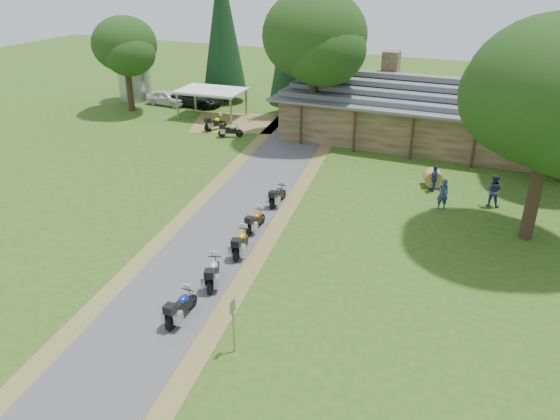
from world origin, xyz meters
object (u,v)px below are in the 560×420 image
at_px(motorcycle_row_b, 213,271).
at_px(hay_bale, 433,178).
at_px(silo, 133,67).
at_px(motorcycle_row_a, 181,306).
at_px(motorcycle_carport_b, 230,130).
at_px(motorcycle_row_d, 255,220).
at_px(carport, 212,103).
at_px(lodge, 425,108).
at_px(car_white_sedan, 167,96).
at_px(car_dark_suv, 195,95).
at_px(motorcycle_carport_a, 215,122).
at_px(motorcycle_row_e, 278,195).
at_px(motorcycle_row_c, 241,241).

relative_size(motorcycle_row_b, hay_bale, 1.75).
height_order(silo, motorcycle_row_a, silo).
xyz_separation_m(motorcycle_row_b, motorcycle_carport_b, (-8.98, 18.47, -0.06)).
bearing_deg(motorcycle_row_d, motorcycle_row_b, -172.75).
bearing_deg(motorcycle_row_d, motorcycle_row_a, -173.89).
relative_size(carport, motorcycle_row_b, 2.96).
distance_m(lodge, motorcycle_row_a, 26.48).
height_order(car_white_sedan, car_dark_suv, car_dark_suv).
xyz_separation_m(motorcycle_row_b, motorcycle_carport_a, (-10.95, 19.62, -0.01)).
height_order(silo, motorcycle_carport_b, silo).
height_order(silo, motorcycle_row_e, silo).
distance_m(motorcycle_row_b, motorcycle_carport_b, 20.54).
distance_m(car_white_sedan, motorcycle_row_a, 33.36).
relative_size(carport, hay_bale, 5.19).
bearing_deg(motorcycle_row_b, motorcycle_row_a, 163.30).
xyz_separation_m(motorcycle_row_c, motorcycle_carport_b, (-8.88, 15.68, -0.07)).
bearing_deg(motorcycle_row_c, car_dark_suv, 25.05).
xyz_separation_m(carport, motorcycle_row_d, (12.51, -17.61, -0.61)).
bearing_deg(car_white_sedan, motorcycle_carport_b, -119.18).
bearing_deg(motorcycle_row_b, silo, 23.02).
bearing_deg(motorcycle_row_a, car_white_sedan, 34.55).
xyz_separation_m(silo, motorcycle_carport_a, (11.97, -5.82, -2.47)).
height_order(motorcycle_row_c, hay_bale, motorcycle_row_c).
distance_m(lodge, motorcycle_row_d, 18.97).
relative_size(silo, hay_bale, 5.86).
bearing_deg(motorcycle_row_e, motorcycle_row_a, -174.91).
distance_m(lodge, silo, 27.62).
distance_m(lodge, hay_bale, 9.19).
height_order(car_white_sedan, motorcycle_row_b, car_white_sedan).
bearing_deg(silo, motorcycle_row_d, -42.06).
bearing_deg(car_dark_suv, motorcycle_row_c, -145.78).
bearing_deg(motorcycle_row_e, motorcycle_row_b, -174.30).
bearing_deg(motorcycle_row_d, hay_bale, -36.17).
bearing_deg(hay_bale, motorcycle_carport_a, 164.41).
relative_size(silo, carport, 1.13).
xyz_separation_m(carport, motorcycle_carport_b, (4.05, -4.36, -0.61)).
relative_size(car_white_sedan, motorcycle_carport_a, 2.81).
bearing_deg(motorcycle_row_c, motorcycle_row_e, -4.41).
bearing_deg(carport, car_dark_suv, 138.21).
relative_size(motorcycle_row_a, hay_bale, 1.73).
relative_size(car_dark_suv, motorcycle_row_e, 3.13).
distance_m(car_dark_suv, motorcycle_row_e, 23.06).
bearing_deg(motorcycle_row_c, motorcycle_row_b, 171.67).
xyz_separation_m(car_dark_suv, motorcycle_row_e, (15.64, -16.94, -0.45)).
bearing_deg(car_dark_suv, lodge, -97.12).
bearing_deg(car_dark_suv, carport, -129.95).
xyz_separation_m(carport, motorcycle_carport_a, (2.08, -3.21, -0.57)).
height_order(motorcycle_row_b, motorcycle_carport_a, motorcycle_row_b).
relative_size(motorcycle_row_b, motorcycle_carport_b, 1.10).
bearing_deg(motorcycle_row_a, carport, 27.04).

